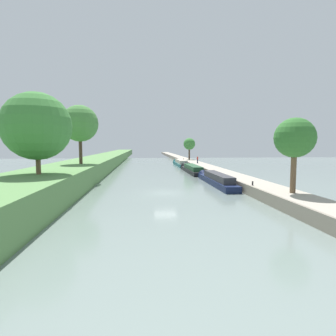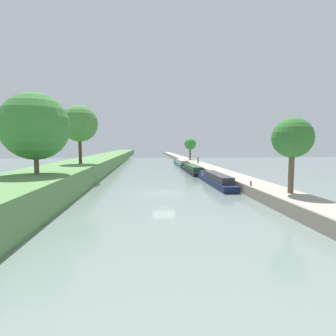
{
  "view_description": "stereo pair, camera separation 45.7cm",
  "coord_description": "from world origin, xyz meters",
  "px_view_note": "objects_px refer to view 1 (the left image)",
  "views": [
    {
      "loc": [
        -2.48,
        -29.62,
        5.37
      ],
      "look_at": [
        2.22,
        20.63,
        1.0
      ],
      "focal_mm": 28.66,
      "sensor_mm": 36.0,
      "label": 1
    },
    {
      "loc": [
        -2.02,
        -29.66,
        5.37
      ],
      "look_at": [
        2.22,
        20.63,
        1.0
      ],
      "focal_mm": 28.66,
      "sensor_mm": 36.0,
      "label": 2
    }
  ],
  "objects_px": {
    "person_walking": "(197,160)",
    "mooring_bollard_near": "(253,183)",
    "mooring_bollard_far": "(184,159)",
    "narrowboat_navy": "(216,179)",
    "narrowboat_black": "(191,169)",
    "narrowboat_teal": "(180,163)"
  },
  "relations": [
    {
      "from": "narrowboat_navy",
      "to": "person_walking",
      "type": "height_order",
      "value": "person_walking"
    },
    {
      "from": "person_walking",
      "to": "mooring_bollard_near",
      "type": "bearing_deg",
      "value": -91.91
    },
    {
      "from": "person_walking",
      "to": "narrowboat_black",
      "type": "bearing_deg",
      "value": -108.13
    },
    {
      "from": "person_walking",
      "to": "mooring_bollard_far",
      "type": "distance_m",
      "value": 14.12
    },
    {
      "from": "mooring_bollard_far",
      "to": "narrowboat_teal",
      "type": "bearing_deg",
      "value": -105.85
    },
    {
      "from": "narrowboat_teal",
      "to": "person_walking",
      "type": "height_order",
      "value": "person_walking"
    },
    {
      "from": "narrowboat_black",
      "to": "mooring_bollard_far",
      "type": "height_order",
      "value": "mooring_bollard_far"
    },
    {
      "from": "narrowboat_black",
      "to": "narrowboat_teal",
      "type": "distance_m",
      "value": 17.03
    },
    {
      "from": "narrowboat_black",
      "to": "narrowboat_teal",
      "type": "height_order",
      "value": "narrowboat_teal"
    },
    {
      "from": "narrowboat_black",
      "to": "mooring_bollard_far",
      "type": "relative_size",
      "value": 36.13
    },
    {
      "from": "narrowboat_navy",
      "to": "narrowboat_black",
      "type": "height_order",
      "value": "narrowboat_navy"
    },
    {
      "from": "narrowboat_navy",
      "to": "mooring_bollard_far",
      "type": "xyz_separation_m",
      "value": [
        1.72,
        40.37,
        0.63
      ]
    },
    {
      "from": "mooring_bollard_far",
      "to": "narrowboat_navy",
      "type": "bearing_deg",
      "value": -92.43
    },
    {
      "from": "narrowboat_teal",
      "to": "person_walking",
      "type": "xyz_separation_m",
      "value": [
        3.11,
        -7.16,
        1.29
      ]
    },
    {
      "from": "person_walking",
      "to": "mooring_bollard_far",
      "type": "xyz_separation_m",
      "value": [
        -1.16,
        14.06,
        -0.65
      ]
    },
    {
      "from": "mooring_bollard_near",
      "to": "narrowboat_teal",
      "type": "bearing_deg",
      "value": 92.68
    },
    {
      "from": "narrowboat_black",
      "to": "mooring_bollard_far",
      "type": "xyz_separation_m",
      "value": [
        2.07,
        23.93,
        0.69
      ]
    },
    {
      "from": "narrowboat_navy",
      "to": "mooring_bollard_near",
      "type": "bearing_deg",
      "value": -78.33
    },
    {
      "from": "narrowboat_teal",
      "to": "narrowboat_navy",
      "type": "bearing_deg",
      "value": -89.59
    },
    {
      "from": "mooring_bollard_near",
      "to": "narrowboat_black",
      "type": "bearing_deg",
      "value": 94.79
    },
    {
      "from": "narrowboat_navy",
      "to": "narrowboat_black",
      "type": "bearing_deg",
      "value": 91.25
    },
    {
      "from": "mooring_bollard_far",
      "to": "narrowboat_black",
      "type": "bearing_deg",
      "value": -94.96
    }
  ]
}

